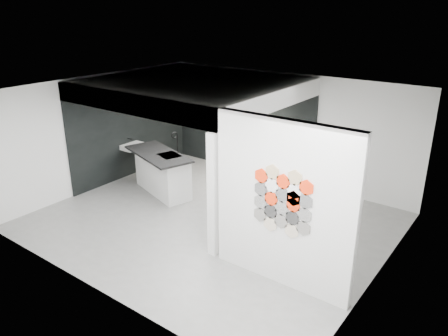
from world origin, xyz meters
TOP-DOWN VIEW (x-y plane):
  - floor at (0.00, 0.00)m, footprint 7.00×6.00m
  - partition_panel at (2.23, -1.00)m, footprint 2.45×0.15m
  - bay_clad_back at (-1.30, 2.97)m, footprint 4.40×0.04m
  - bay_clad_left at (-3.47, 1.00)m, footprint 0.04×4.00m
  - bulkhead at (-1.30, 1.00)m, footprint 4.40×4.00m
  - corner_column at (0.82, -1.00)m, footprint 0.16×0.16m
  - fascia_beam at (-1.30, -0.92)m, footprint 4.40×0.16m
  - wall_basin at (-3.24, 0.80)m, footprint 0.40×0.60m
  - display_shelf at (-1.20, 2.87)m, footprint 3.00×0.15m
  - kitchen_island at (-1.92, 0.49)m, footprint 2.12×1.43m
  - stockpot at (-2.26, 2.87)m, footprint 0.28×0.28m
  - kettle at (-0.27, 2.87)m, footprint 0.22×0.22m
  - glass_bowl at (0.15, 2.87)m, footprint 0.18×0.18m
  - glass_vase at (0.15, 2.87)m, footprint 0.13×0.13m
  - bottle_dark at (-1.72, 2.87)m, footprint 0.07×0.07m
  - utensil_cup at (-1.82, 2.87)m, footprint 0.08×0.08m
  - hex_tile_cluster at (2.26, -1.09)m, footprint 1.04×0.02m

SIDE VIEW (x-z plane):
  - floor at x=0.00m, z-range -0.01..0.00m
  - kitchen_island at x=-1.92m, z-range -0.26..1.32m
  - wall_basin at x=-3.24m, z-range 0.79..0.91m
  - bay_clad_back at x=-1.30m, z-range 0.00..2.35m
  - bay_clad_left at x=-3.47m, z-range 0.00..2.35m
  - corner_column at x=0.82m, z-range 0.00..2.35m
  - display_shelf at x=-1.20m, z-range 1.28..1.32m
  - utensil_cup at x=-1.82m, z-range 1.32..1.41m
  - glass_bowl at x=0.15m, z-range 1.32..1.42m
  - glass_vase at x=0.15m, z-range 1.32..1.46m
  - partition_panel at x=2.23m, z-range 0.00..2.80m
  - kettle at x=-0.27m, z-range 1.32..1.48m
  - bottle_dark at x=-1.72m, z-range 1.32..1.49m
  - stockpot at x=-2.26m, z-range 1.32..1.51m
  - hex_tile_cluster at x=2.26m, z-range 0.92..2.09m
  - bulkhead at x=-1.30m, z-range 2.35..2.75m
  - fascia_beam at x=-1.30m, z-range 2.35..2.75m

